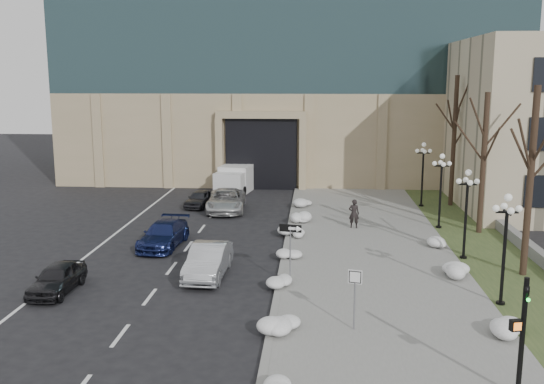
{
  "coord_description": "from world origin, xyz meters",
  "views": [
    {
      "loc": [
        0.59,
        -18.4,
        9.33
      ],
      "look_at": [
        -1.66,
        12.29,
        3.5
      ],
      "focal_mm": 40.0,
      "sensor_mm": 36.0,
      "label": 1
    }
  ],
  "objects": [
    {
      "name": "grass_strip",
      "position": [
        10.0,
        14.0,
        0.05
      ],
      "size": [
        4.0,
        40.0,
        0.1
      ],
      "primitive_type": "cube",
      "color": "#344623",
      "rests_on": "ground"
    },
    {
      "name": "keep_sign",
      "position": [
        2.08,
        2.93,
        1.78
      ],
      "size": [
        0.51,
        0.18,
        2.42
      ],
      "rotation": [
        0.0,
        0.0,
        -0.26
      ],
      "color": "slate",
      "rests_on": "ground"
    },
    {
      "name": "snow_clump_c",
      "position": [
        -0.79,
        7.42,
        0.3
      ],
      "size": [
        1.1,
        1.6,
        0.36
      ],
      "primitive_type": "ellipsoid",
      "color": "white",
      "rests_on": "sidewalk"
    },
    {
      "name": "car_b",
      "position": [
        -4.45,
        8.91,
        0.77
      ],
      "size": [
        1.77,
        4.73,
        1.54
      ],
      "primitive_type": "imported",
      "rotation": [
        0.0,
        0.0,
        -0.03
      ],
      "color": "#B8BCC1",
      "rests_on": "ground"
    },
    {
      "name": "snow_clump_d",
      "position": [
        -0.75,
        11.48,
        0.3
      ],
      "size": [
        1.1,
        1.6,
        0.36
      ],
      "primitive_type": "ellipsoid",
      "color": "white",
      "rests_on": "sidewalk"
    },
    {
      "name": "snow_clump_g",
      "position": [
        -0.35,
        24.79,
        0.3
      ],
      "size": [
        1.1,
        1.6,
        0.36
      ],
      "primitive_type": "ellipsoid",
      "color": "white",
      "rests_on": "sidewalk"
    },
    {
      "name": "lamppost_b",
      "position": [
        8.3,
        12.5,
        3.07
      ],
      "size": [
        1.18,
        1.18,
        4.76
      ],
      "color": "black",
      "rests_on": "ground"
    },
    {
      "name": "snow_clump_j",
      "position": [
        7.46,
        14.55,
        0.3
      ],
      "size": [
        1.1,
        1.6,
        0.36
      ],
      "primitive_type": "ellipsoid",
      "color": "white",
      "rests_on": "sidewalk"
    },
    {
      "name": "one_way_sign",
      "position": [
        -0.34,
        7.87,
        2.36
      ],
      "size": [
        1.06,
        0.4,
        2.86
      ],
      "rotation": [
        0.0,
        0.0,
        -0.2
      ],
      "color": "slate",
      "rests_on": "ground"
    },
    {
      "name": "tree_far",
      "position": [
        10.5,
        26.0,
        6.15
      ],
      "size": [
        3.2,
        3.2,
        9.5
      ],
      "color": "black",
      "rests_on": "ground"
    },
    {
      "name": "traffic_signal",
      "position": [
        6.56,
        -1.59,
        1.87
      ],
      "size": [
        0.65,
        0.86,
        3.78
      ],
      "rotation": [
        0.0,
        0.0,
        0.24
      ],
      "color": "black",
      "rests_on": "ground"
    },
    {
      "name": "snow_clump_f",
      "position": [
        -0.35,
        19.92,
        0.3
      ],
      "size": [
        1.1,
        1.6,
        0.36
      ],
      "primitive_type": "ellipsoid",
      "color": "white",
      "rests_on": "sidewalk"
    },
    {
      "name": "box_truck",
      "position": [
        -5.88,
        31.57,
        1.05
      ],
      "size": [
        3.34,
        7.1,
        2.17
      ],
      "rotation": [
        0.0,
        0.0,
        -0.15
      ],
      "color": "silver",
      "rests_on": "ground"
    },
    {
      "name": "snow_clump_h",
      "position": [
        7.6,
        2.77,
        0.3
      ],
      "size": [
        1.1,
        1.6,
        0.36
      ],
      "primitive_type": "ellipsoid",
      "color": "white",
      "rests_on": "sidewalk"
    },
    {
      "name": "curb",
      "position": [
        -1.0,
        14.0,
        0.07
      ],
      "size": [
        0.3,
        40.0,
        0.14
      ],
      "primitive_type": "cube",
      "color": "gray",
      "rests_on": "ground"
    },
    {
      "name": "car_c",
      "position": [
        -7.84,
        13.85,
        0.7
      ],
      "size": [
        2.32,
        4.96,
        1.4
      ],
      "primitive_type": "imported",
      "rotation": [
        0.0,
        0.0,
        -0.08
      ],
      "color": "navy",
      "rests_on": "ground"
    },
    {
      "name": "lamppost_a",
      "position": [
        8.3,
        6.0,
        3.07
      ],
      "size": [
        1.18,
        1.18,
        4.76
      ],
      "color": "black",
      "rests_on": "ground"
    },
    {
      "name": "ground",
      "position": [
        0.0,
        0.0,
        0.0
      ],
      "size": [
        160.0,
        160.0,
        0.0
      ],
      "primitive_type": "plane",
      "color": "black",
      "rests_on": "ground"
    },
    {
      "name": "tree_mid",
      "position": [
        10.5,
        18.0,
        5.5
      ],
      "size": [
        3.2,
        3.2,
        8.5
      ],
      "color": "black",
      "rests_on": "ground"
    },
    {
      "name": "car_e",
      "position": [
        -7.86,
        24.52,
        0.61
      ],
      "size": [
        2.02,
        3.77,
        1.22
      ],
      "primitive_type": "imported",
      "rotation": [
        0.0,
        0.0,
        -0.17
      ],
      "color": "#2D2D32",
      "rests_on": "ground"
    },
    {
      "name": "car_a",
      "position": [
        -10.71,
        6.28,
        0.65
      ],
      "size": [
        1.6,
        3.82,
        1.29
      ],
      "primitive_type": "imported",
      "rotation": [
        0.0,
        0.0,
        -0.02
      ],
      "color": "black",
      "rests_on": "ground"
    },
    {
      "name": "sidewalk",
      "position": [
        3.5,
        14.0,
        0.06
      ],
      "size": [
        9.0,
        40.0,
        0.12
      ],
      "primitive_type": "cube",
      "color": "gray",
      "rests_on": "ground"
    },
    {
      "name": "pedestrian",
      "position": [
        2.99,
        18.51,
        1.02
      ],
      "size": [
        0.7,
        0.49,
        1.81
      ],
      "primitive_type": "imported",
      "rotation": [
        0.0,
        0.0,
        3.05
      ],
      "color": "black",
      "rests_on": "sidewalk"
    },
    {
      "name": "lamppost_d",
      "position": [
        8.3,
        25.5,
        3.07
      ],
      "size": [
        1.18,
        1.18,
        4.76
      ],
      "color": "black",
      "rests_on": "ground"
    },
    {
      "name": "car_d",
      "position": [
        -5.72,
        23.25,
        0.77
      ],
      "size": [
        2.98,
        5.72,
        1.54
      ],
      "primitive_type": "imported",
      "rotation": [
        0.0,
        0.0,
        0.08
      ],
      "color": "silver",
      "rests_on": "ground"
    },
    {
      "name": "snow_clump_i",
      "position": [
        7.39,
        9.56,
        0.3
      ],
      "size": [
        1.1,
        1.6,
        0.36
      ],
      "primitive_type": "ellipsoid",
      "color": "white",
      "rests_on": "sidewalk"
    },
    {
      "name": "snow_clump_e",
      "position": [
        -0.76,
        16.14,
        0.3
      ],
      "size": [
        1.1,
        1.6,
        0.36
      ],
      "primitive_type": "ellipsoid",
      "color": "white",
      "rests_on": "sidewalk"
    },
    {
      "name": "lamppost_c",
      "position": [
        8.3,
        19.0,
        3.07
      ],
      "size": [
        1.18,
        1.18,
        4.76
      ],
      "color": "black",
      "rests_on": "ground"
    },
    {
      "name": "tree_near",
      "position": [
        10.5,
        10.0,
        5.83
      ],
      "size": [
        3.2,
        3.2,
        9.0
      ],
      "color": "black",
      "rests_on": "ground"
    },
    {
      "name": "stone_wall",
      "position": [
        12.0,
        16.0,
        0.35
      ],
      "size": [
        0.5,
        30.0,
        0.7
      ],
      "primitive_type": "cube",
      "color": "slate",
      "rests_on": "ground"
    },
    {
      "name": "snow_clump_b",
      "position": [
        -0.73,
        2.48,
        0.3
      ],
      "size": [
        1.1,
        1.6,
        0.36
      ],
      "primitive_type": "ellipsoid",
      "color": "white",
      "rests_on": "sidewalk"
    }
  ]
}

